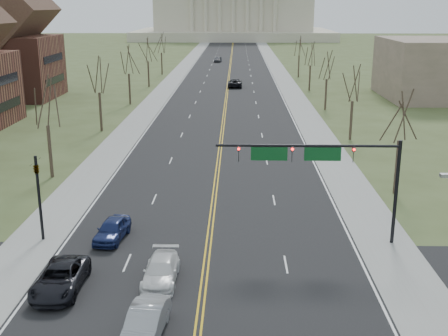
{
  "coord_description": "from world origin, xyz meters",
  "views": [
    {
      "loc": [
        1.87,
        -22.09,
        15.68
      ],
      "look_at": [
        0.86,
        21.19,
        3.0
      ],
      "focal_mm": 45.0,
      "sensor_mm": 36.0,
      "label": 1
    }
  ],
  "objects_px": {
    "car_sb_inner_second": "(161,271)",
    "car_far_sb": "(218,59)",
    "signal_left": "(38,189)",
    "car_sb_inner_lead": "(145,323)",
    "signal_mast": "(321,161)",
    "car_sb_outer_second": "(112,229)",
    "car_sb_outer_lead": "(60,278)",
    "car_far_nb": "(235,83)"
  },
  "relations": [
    {
      "from": "signal_left",
      "to": "car_sb_outer_lead",
      "type": "relative_size",
      "value": 1.13
    },
    {
      "from": "car_sb_inner_second",
      "to": "car_sb_outer_second",
      "type": "xyz_separation_m",
      "value": [
        -4.18,
        6.08,
        0.04
      ]
    },
    {
      "from": "car_far_nb",
      "to": "car_far_sb",
      "type": "xyz_separation_m",
      "value": [
        -5.08,
        49.19,
        -0.01
      ]
    },
    {
      "from": "car_sb_inner_lead",
      "to": "car_sb_outer_second",
      "type": "xyz_separation_m",
      "value": [
        -4.18,
        11.79,
        -0.04
      ]
    },
    {
      "from": "car_sb_inner_second",
      "to": "car_sb_outer_second",
      "type": "height_order",
      "value": "car_sb_outer_second"
    },
    {
      "from": "car_sb_inner_lead",
      "to": "car_sb_inner_second",
      "type": "relative_size",
      "value": 0.98
    },
    {
      "from": "signal_mast",
      "to": "signal_left",
      "type": "distance_m",
      "value": 19.06
    },
    {
      "from": "car_sb_outer_lead",
      "to": "car_far_nb",
      "type": "distance_m",
      "value": 82.28
    },
    {
      "from": "car_sb_outer_lead",
      "to": "car_sb_inner_second",
      "type": "bearing_deg",
      "value": 11.21
    },
    {
      "from": "car_sb_outer_lead",
      "to": "car_far_nb",
      "type": "height_order",
      "value": "car_far_nb"
    },
    {
      "from": "car_sb_outer_second",
      "to": "car_far_sb",
      "type": "bearing_deg",
      "value": 95.56
    },
    {
      "from": "car_sb_inner_lead",
      "to": "car_far_nb",
      "type": "distance_m",
      "value": 86.38
    },
    {
      "from": "car_sb_outer_lead",
      "to": "car_far_nb",
      "type": "bearing_deg",
      "value": 82.85
    },
    {
      "from": "signal_mast",
      "to": "car_far_sb",
      "type": "bearing_deg",
      "value": 95.1
    },
    {
      "from": "signal_left",
      "to": "car_far_nb",
      "type": "relative_size",
      "value": 1.05
    },
    {
      "from": "signal_left",
      "to": "car_far_sb",
      "type": "height_order",
      "value": "signal_left"
    },
    {
      "from": "signal_mast",
      "to": "car_far_sb",
      "type": "height_order",
      "value": "signal_mast"
    },
    {
      "from": "signal_left",
      "to": "car_sb_inner_lead",
      "type": "xyz_separation_m",
      "value": [
        8.99,
        -11.66,
        -2.94
      ]
    },
    {
      "from": "signal_left",
      "to": "car_sb_inner_second",
      "type": "xyz_separation_m",
      "value": [
        8.99,
        -5.95,
        -3.02
      ]
    },
    {
      "from": "car_sb_inner_second",
      "to": "car_far_sb",
      "type": "relative_size",
      "value": 1.02
    },
    {
      "from": "car_sb_inner_lead",
      "to": "car_sb_inner_second",
      "type": "height_order",
      "value": "car_sb_inner_lead"
    },
    {
      "from": "car_far_sb",
      "to": "car_sb_inner_lead",
      "type": "bearing_deg",
      "value": -83.08
    },
    {
      "from": "car_sb_outer_second",
      "to": "car_far_sb",
      "type": "xyz_separation_m",
      "value": [
        3.08,
        123.69,
        0.06
      ]
    },
    {
      "from": "car_sb_outer_second",
      "to": "car_far_sb",
      "type": "height_order",
      "value": "car_far_sb"
    },
    {
      "from": "car_sb_outer_second",
      "to": "car_far_nb",
      "type": "relative_size",
      "value": 0.75
    },
    {
      "from": "car_far_nb",
      "to": "car_sb_inner_second",
      "type": "bearing_deg",
      "value": 87.94
    },
    {
      "from": "car_sb_inner_lead",
      "to": "car_far_sb",
      "type": "height_order",
      "value": "car_far_sb"
    },
    {
      "from": "signal_mast",
      "to": "car_sb_inner_lead",
      "type": "distance_m",
      "value": 16.12
    },
    {
      "from": "car_sb_inner_lead",
      "to": "car_sb_outer_second",
      "type": "distance_m",
      "value": 12.51
    },
    {
      "from": "car_sb_outer_second",
      "to": "car_far_nb",
      "type": "height_order",
      "value": "car_far_nb"
    },
    {
      "from": "car_sb_outer_lead",
      "to": "car_sb_outer_second",
      "type": "xyz_separation_m",
      "value": [
        1.39,
        7.23,
        -0.01
      ]
    },
    {
      "from": "car_sb_outer_lead",
      "to": "car_far_sb",
      "type": "relative_size",
      "value": 1.14
    },
    {
      "from": "signal_mast",
      "to": "signal_left",
      "type": "bearing_deg",
      "value": 180.0
    },
    {
      "from": "signal_mast",
      "to": "signal_left",
      "type": "relative_size",
      "value": 2.02
    },
    {
      "from": "car_far_sb",
      "to": "signal_left",
      "type": "bearing_deg",
      "value": -87.2
    },
    {
      "from": "signal_left",
      "to": "car_far_sb",
      "type": "distance_m",
      "value": 124.1
    },
    {
      "from": "signal_left",
      "to": "car_sb_outer_second",
      "type": "height_order",
      "value": "signal_left"
    },
    {
      "from": "signal_left",
      "to": "car_sb_outer_second",
      "type": "relative_size",
      "value": 1.4
    },
    {
      "from": "signal_mast",
      "to": "car_sb_inner_second",
      "type": "distance_m",
      "value": 12.65
    },
    {
      "from": "signal_mast",
      "to": "car_sb_outer_lead",
      "type": "height_order",
      "value": "signal_mast"
    },
    {
      "from": "car_far_nb",
      "to": "car_far_sb",
      "type": "height_order",
      "value": "car_far_nb"
    },
    {
      "from": "signal_mast",
      "to": "car_sb_inner_second",
      "type": "height_order",
      "value": "signal_mast"
    }
  ]
}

